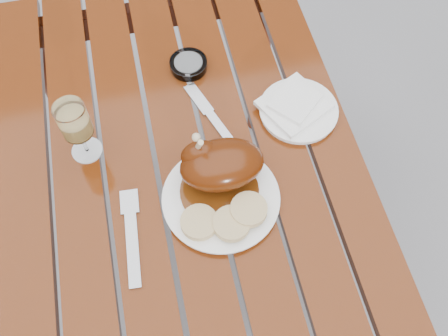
{
  "coord_description": "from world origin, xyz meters",
  "views": [
    {
      "loc": [
        -0.03,
        -0.56,
        1.72
      ],
      "look_at": [
        0.09,
        -0.05,
        0.78
      ],
      "focal_mm": 40.0,
      "sensor_mm": 36.0,
      "label": 1
    }
  ],
  "objects_px": {
    "side_plate": "(298,111)",
    "dinner_plate": "(221,199)",
    "table": "(191,226)",
    "ashtray": "(188,65)",
    "wine_glass": "(78,131)"
  },
  "relations": [
    {
      "from": "dinner_plate",
      "to": "side_plate",
      "type": "relative_size",
      "value": 1.35
    },
    {
      "from": "side_plate",
      "to": "ashtray",
      "type": "bearing_deg",
      "value": 139.91
    },
    {
      "from": "wine_glass",
      "to": "side_plate",
      "type": "bearing_deg",
      "value": -0.33
    },
    {
      "from": "table",
      "to": "ashtray",
      "type": "height_order",
      "value": "ashtray"
    },
    {
      "from": "side_plate",
      "to": "ashtray",
      "type": "relative_size",
      "value": 2.0
    },
    {
      "from": "table",
      "to": "side_plate",
      "type": "xyz_separation_m",
      "value": [
        0.29,
        0.07,
        0.38
      ]
    },
    {
      "from": "side_plate",
      "to": "wine_glass",
      "type": "bearing_deg",
      "value": 179.67
    },
    {
      "from": "wine_glass",
      "to": "side_plate",
      "type": "height_order",
      "value": "wine_glass"
    },
    {
      "from": "wine_glass",
      "to": "ashtray",
      "type": "height_order",
      "value": "wine_glass"
    },
    {
      "from": "side_plate",
      "to": "dinner_plate",
      "type": "bearing_deg",
      "value": -140.97
    },
    {
      "from": "table",
      "to": "dinner_plate",
      "type": "xyz_separation_m",
      "value": [
        0.07,
        -0.11,
        0.38
      ]
    },
    {
      "from": "dinner_plate",
      "to": "ashtray",
      "type": "height_order",
      "value": "ashtray"
    },
    {
      "from": "table",
      "to": "wine_glass",
      "type": "bearing_deg",
      "value": 159.8
    },
    {
      "from": "table",
      "to": "wine_glass",
      "type": "distance_m",
      "value": 0.51
    },
    {
      "from": "wine_glass",
      "to": "ashtray",
      "type": "xyz_separation_m",
      "value": [
        0.27,
        0.19,
        -0.07
      ]
    }
  ]
}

